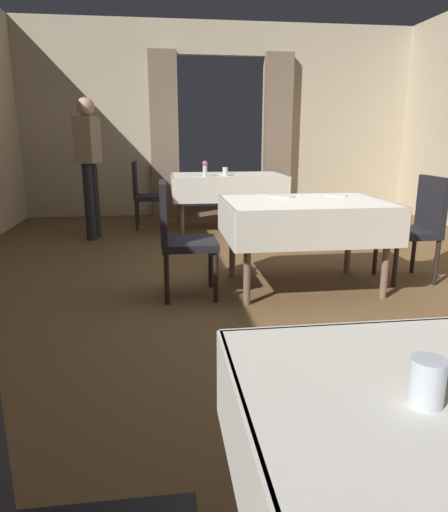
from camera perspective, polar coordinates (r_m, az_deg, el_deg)
ground at (r=3.93m, az=7.48°, el=-4.45°), size 10.08×10.08×0.00m
wall_back at (r=7.83m, az=-0.37°, el=16.32°), size 6.40×0.27×3.00m
dining_table_mid at (r=3.95m, az=9.94°, el=5.29°), size 1.35×0.99×0.75m
dining_table_far at (r=6.60m, az=0.44°, el=9.15°), size 1.57×1.01×0.75m
chair_mid_left at (r=3.70m, az=-5.58°, el=2.70°), size 0.44×0.44×0.93m
chair_mid_right at (r=4.47m, az=22.65°, el=3.70°), size 0.44×0.44×0.93m
chair_far_left at (r=6.64m, az=-9.80°, el=7.80°), size 0.44×0.44×0.93m
glass_near_c at (r=1.03m, az=23.67°, el=-14.01°), size 0.07×0.07×0.10m
plate_mid_a at (r=4.16m, az=7.20°, el=7.32°), size 0.22×0.22×0.01m
plate_mid_b at (r=4.30m, az=13.74°, el=7.26°), size 0.18×0.18×0.01m
flower_vase_far at (r=6.25m, az=-2.35°, el=10.76°), size 0.07×0.07×0.21m
plate_far_b at (r=6.60m, az=0.25°, el=10.06°), size 0.23×0.23×0.01m
glass_far_c at (r=6.33m, az=0.15°, el=10.34°), size 0.07×0.07×0.12m
person_waiter_by_doorway at (r=6.05m, az=-16.30°, el=11.63°), size 0.29×0.40×1.72m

